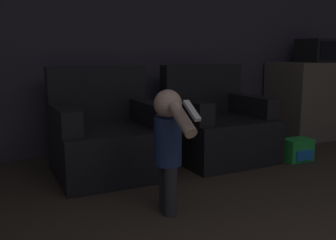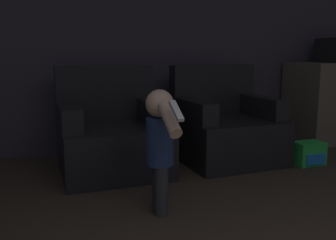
{
  "view_description": "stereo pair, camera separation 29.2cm",
  "coord_description": "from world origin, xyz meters",
  "px_view_note": "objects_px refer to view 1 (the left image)",
  "views": [
    {
      "loc": [
        -1.19,
        0.6,
        1.04
      ],
      "look_at": [
        0.02,
        3.21,
        0.53
      ],
      "focal_mm": 40.0,
      "sensor_mm": 36.0,
      "label": 1
    },
    {
      "loc": [
        -0.92,
        0.49,
        1.04
      ],
      "look_at": [
        0.02,
        3.21,
        0.53
      ],
      "focal_mm": 40.0,
      "sensor_mm": 36.0,
      "label": 2
    }
  ],
  "objects_px": {
    "toy_backpack": "(297,150)",
    "person_toddler": "(168,142)",
    "armchair_right": "(216,127)",
    "microwave": "(321,51)",
    "armchair_left": "(107,137)"
  },
  "relations": [
    {
      "from": "toy_backpack",
      "to": "person_toddler",
      "type": "bearing_deg",
      "value": -160.87
    },
    {
      "from": "armchair_right",
      "to": "microwave",
      "type": "xyz_separation_m",
      "value": [
        1.73,
        0.36,
        0.76
      ]
    },
    {
      "from": "armchair_left",
      "to": "person_toddler",
      "type": "relative_size",
      "value": 1.14
    },
    {
      "from": "armchair_left",
      "to": "microwave",
      "type": "bearing_deg",
      "value": 6.48
    },
    {
      "from": "armchair_right",
      "to": "armchair_left",
      "type": "bearing_deg",
      "value": 177.77
    },
    {
      "from": "toy_backpack",
      "to": "microwave",
      "type": "distance_m",
      "value": 1.64
    },
    {
      "from": "microwave",
      "to": "armchair_left",
      "type": "bearing_deg",
      "value": -172.81
    },
    {
      "from": "armchair_right",
      "to": "microwave",
      "type": "height_order",
      "value": "microwave"
    },
    {
      "from": "armchair_left",
      "to": "toy_backpack",
      "type": "relative_size",
      "value": 3.33
    },
    {
      "from": "armchair_left",
      "to": "microwave",
      "type": "height_order",
      "value": "microwave"
    },
    {
      "from": "armchair_left",
      "to": "armchair_right",
      "type": "xyz_separation_m",
      "value": [
        1.13,
        -0.0,
        0.0
      ]
    },
    {
      "from": "person_toddler",
      "to": "toy_backpack",
      "type": "bearing_deg",
      "value": -64.65
    },
    {
      "from": "armchair_right",
      "to": "person_toddler",
      "type": "xyz_separation_m",
      "value": [
        -1.0,
        -1.01,
        0.16
      ]
    },
    {
      "from": "armchair_right",
      "to": "toy_backpack",
      "type": "xyz_separation_m",
      "value": [
        0.67,
        -0.43,
        -0.21
      ]
    },
    {
      "from": "toy_backpack",
      "to": "armchair_left",
      "type": "bearing_deg",
      "value": 166.67
    }
  ]
}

